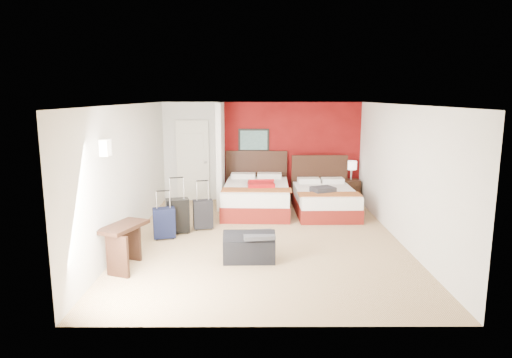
{
  "coord_description": "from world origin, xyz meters",
  "views": [
    {
      "loc": [
        -0.17,
        -8.06,
        2.66
      ],
      "look_at": [
        -0.15,
        0.8,
        1.0
      ],
      "focal_mm": 31.36,
      "sensor_mm": 36.0,
      "label": 1
    }
  ],
  "objects_px": {
    "bed_right": "(325,201)",
    "nightstand": "(350,191)",
    "suitcase_charcoal": "(203,215)",
    "table_lamp": "(351,170)",
    "suitcase_navy": "(164,224)",
    "suitcase_black": "(178,217)",
    "bed_left": "(256,198)",
    "desk": "(124,246)",
    "duffel_bag": "(249,248)",
    "red_suitcase_open": "(261,183)"
  },
  "relations": [
    {
      "from": "red_suitcase_open",
      "to": "suitcase_black",
      "type": "relative_size",
      "value": 1.23
    },
    {
      "from": "nightstand",
      "to": "suitcase_charcoal",
      "type": "height_order",
      "value": "nightstand"
    },
    {
      "from": "red_suitcase_open",
      "to": "table_lamp",
      "type": "bearing_deg",
      "value": 18.0
    },
    {
      "from": "red_suitcase_open",
      "to": "suitcase_black",
      "type": "distance_m",
      "value": 2.3
    },
    {
      "from": "bed_right",
      "to": "nightstand",
      "type": "relative_size",
      "value": 3.21
    },
    {
      "from": "table_lamp",
      "to": "desk",
      "type": "bearing_deg",
      "value": -135.73
    },
    {
      "from": "bed_right",
      "to": "nightstand",
      "type": "distance_m",
      "value": 1.32
    },
    {
      "from": "suitcase_charcoal",
      "to": "duffel_bag",
      "type": "xyz_separation_m",
      "value": [
        0.95,
        -1.77,
        -0.07
      ]
    },
    {
      "from": "table_lamp",
      "to": "suitcase_charcoal",
      "type": "distance_m",
      "value": 4.16
    },
    {
      "from": "desk",
      "to": "red_suitcase_open",
      "type": "bearing_deg",
      "value": 78.06
    },
    {
      "from": "duffel_bag",
      "to": "suitcase_navy",
      "type": "bearing_deg",
      "value": 143.37
    },
    {
      "from": "bed_left",
      "to": "suitcase_black",
      "type": "bearing_deg",
      "value": -130.81
    },
    {
      "from": "table_lamp",
      "to": "suitcase_navy",
      "type": "distance_m",
      "value": 5.04
    },
    {
      "from": "suitcase_charcoal",
      "to": "desk",
      "type": "distance_m",
      "value": 2.29
    },
    {
      "from": "suitcase_black",
      "to": "suitcase_navy",
      "type": "xyz_separation_m",
      "value": [
        -0.2,
        -0.34,
        -0.05
      ]
    },
    {
      "from": "red_suitcase_open",
      "to": "nightstand",
      "type": "xyz_separation_m",
      "value": [
        2.27,
        0.97,
        -0.39
      ]
    },
    {
      "from": "red_suitcase_open",
      "to": "table_lamp",
      "type": "distance_m",
      "value": 2.47
    },
    {
      "from": "red_suitcase_open",
      "to": "bed_left",
      "type": "bearing_deg",
      "value": 129.87
    },
    {
      "from": "bed_left",
      "to": "duffel_bag",
      "type": "relative_size",
      "value": 2.54
    },
    {
      "from": "table_lamp",
      "to": "suitcase_charcoal",
      "type": "relative_size",
      "value": 0.83
    },
    {
      "from": "bed_right",
      "to": "duffel_bag",
      "type": "relative_size",
      "value": 2.25
    },
    {
      "from": "suitcase_black",
      "to": "suitcase_charcoal",
      "type": "relative_size",
      "value": 1.16
    },
    {
      "from": "bed_right",
      "to": "red_suitcase_open",
      "type": "xyz_separation_m",
      "value": [
        -1.46,
        0.08,
        0.41
      ]
    },
    {
      "from": "desk",
      "to": "duffel_bag",
      "type": "bearing_deg",
      "value": 29.62
    },
    {
      "from": "suitcase_black",
      "to": "suitcase_navy",
      "type": "height_order",
      "value": "suitcase_black"
    },
    {
      "from": "bed_right",
      "to": "suitcase_black",
      "type": "height_order",
      "value": "suitcase_black"
    },
    {
      "from": "bed_right",
      "to": "table_lamp",
      "type": "distance_m",
      "value": 1.43
    },
    {
      "from": "bed_right",
      "to": "duffel_bag",
      "type": "height_order",
      "value": "bed_right"
    },
    {
      "from": "bed_right",
      "to": "red_suitcase_open",
      "type": "relative_size",
      "value": 2.33
    },
    {
      "from": "nightstand",
      "to": "suitcase_black",
      "type": "relative_size",
      "value": 0.89
    },
    {
      "from": "bed_left",
      "to": "suitcase_navy",
      "type": "height_order",
      "value": "bed_left"
    },
    {
      "from": "duffel_bag",
      "to": "bed_right",
      "type": "bearing_deg",
      "value": 59.37
    },
    {
      "from": "bed_right",
      "to": "desk",
      "type": "relative_size",
      "value": 2.25
    },
    {
      "from": "table_lamp",
      "to": "suitcase_black",
      "type": "bearing_deg",
      "value": -147.08
    },
    {
      "from": "suitcase_navy",
      "to": "desk",
      "type": "relative_size",
      "value": 0.67
    },
    {
      "from": "bed_right",
      "to": "nightstand",
      "type": "height_order",
      "value": "nightstand"
    },
    {
      "from": "bed_right",
      "to": "suitcase_navy",
      "type": "relative_size",
      "value": 3.37
    },
    {
      "from": "table_lamp",
      "to": "red_suitcase_open",
      "type": "bearing_deg",
      "value": -156.87
    },
    {
      "from": "suitcase_charcoal",
      "to": "bed_left",
      "type": "bearing_deg",
      "value": 38.68
    },
    {
      "from": "bed_left",
      "to": "table_lamp",
      "type": "bearing_deg",
      "value": 22.19
    },
    {
      "from": "suitcase_navy",
      "to": "bed_right",
      "type": "bearing_deg",
      "value": 13.59
    },
    {
      "from": "bed_left",
      "to": "red_suitcase_open",
      "type": "xyz_separation_m",
      "value": [
        0.1,
        -0.1,
        0.37
      ]
    },
    {
      "from": "suitcase_charcoal",
      "to": "suitcase_navy",
      "type": "height_order",
      "value": "suitcase_charcoal"
    },
    {
      "from": "bed_left",
      "to": "bed_right",
      "type": "height_order",
      "value": "bed_left"
    },
    {
      "from": "duffel_bag",
      "to": "desk",
      "type": "height_order",
      "value": "desk"
    },
    {
      "from": "table_lamp",
      "to": "bed_left",
      "type": "bearing_deg",
      "value": -159.85
    },
    {
      "from": "bed_left",
      "to": "nightstand",
      "type": "height_order",
      "value": "bed_left"
    },
    {
      "from": "nightstand",
      "to": "suitcase_black",
      "type": "distance_m",
      "value": 4.66
    },
    {
      "from": "nightstand",
      "to": "suitcase_navy",
      "type": "distance_m",
      "value": 5.01
    },
    {
      "from": "bed_left",
      "to": "suitcase_black",
      "type": "relative_size",
      "value": 3.23
    }
  ]
}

